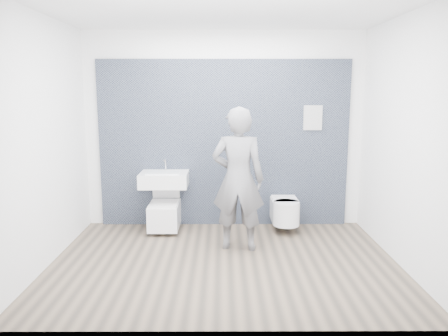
{
  "coord_description": "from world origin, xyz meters",
  "views": [
    {
      "loc": [
        -0.02,
        -4.82,
        1.96
      ],
      "look_at": [
        0.0,
        0.6,
        1.0
      ],
      "focal_mm": 35.0,
      "sensor_mm": 36.0,
      "label": 1
    }
  ],
  "objects_px": {
    "washbasin": "(164,179)",
    "toilet_rounded": "(285,211)",
    "visitor": "(238,179)",
    "toilet_square": "(165,214)"
  },
  "relations": [
    {
      "from": "toilet_rounded",
      "to": "toilet_square",
      "type": "bearing_deg",
      "value": 179.3
    },
    {
      "from": "toilet_rounded",
      "to": "visitor",
      "type": "relative_size",
      "value": 0.35
    },
    {
      "from": "washbasin",
      "to": "visitor",
      "type": "distance_m",
      "value": 1.27
    },
    {
      "from": "toilet_rounded",
      "to": "visitor",
      "type": "height_order",
      "value": "visitor"
    },
    {
      "from": "toilet_square",
      "to": "visitor",
      "type": "distance_m",
      "value": 1.39
    },
    {
      "from": "toilet_square",
      "to": "toilet_rounded",
      "type": "height_order",
      "value": "toilet_square"
    },
    {
      "from": "washbasin",
      "to": "toilet_rounded",
      "type": "height_order",
      "value": "washbasin"
    },
    {
      "from": "toilet_rounded",
      "to": "visitor",
      "type": "distance_m",
      "value": 1.15
    },
    {
      "from": "washbasin",
      "to": "toilet_square",
      "type": "relative_size",
      "value": 0.84
    },
    {
      "from": "washbasin",
      "to": "toilet_rounded",
      "type": "xyz_separation_m",
      "value": [
        1.7,
        -0.06,
        -0.45
      ]
    }
  ]
}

